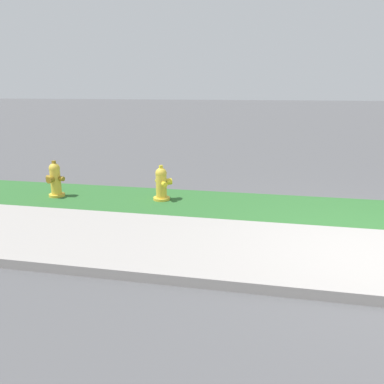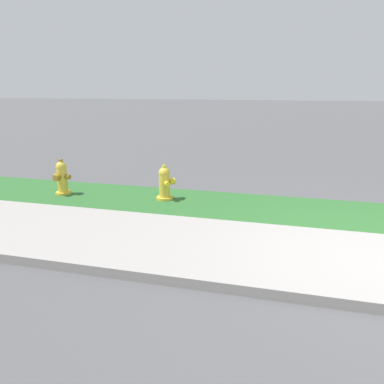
# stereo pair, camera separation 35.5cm
# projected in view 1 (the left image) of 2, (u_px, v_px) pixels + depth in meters

# --- Properties ---
(grass_verge) EXTENTS (18.00, 1.62, 0.01)m
(grass_verge) POSITION_uv_depth(u_px,v_px,m) (360.00, 212.00, 6.25)
(grass_verge) COLOR #2D662D
(grass_verge) RESTS_ON ground
(fire_hydrant_at_driveway) EXTENTS (0.35, 0.35, 0.65)m
(fire_hydrant_at_driveway) POSITION_uv_depth(u_px,v_px,m) (162.00, 184.00, 6.87)
(fire_hydrant_at_driveway) COLOR gold
(fire_hydrant_at_driveway) RESTS_ON ground
(fire_hydrant_by_grass_verge) EXTENTS (0.38, 0.35, 0.69)m
(fire_hydrant_by_grass_verge) POSITION_uv_depth(u_px,v_px,m) (55.00, 180.00, 7.08)
(fire_hydrant_by_grass_verge) COLOR gold
(fire_hydrant_by_grass_verge) RESTS_ON ground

